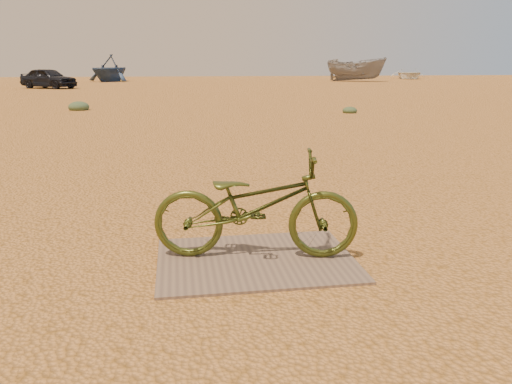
{
  "coord_description": "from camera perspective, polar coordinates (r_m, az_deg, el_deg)",
  "views": [
    {
      "loc": [
        -1.17,
        -3.88,
        1.64
      ],
      "look_at": [
        -0.55,
        0.03,
        0.61
      ],
      "focal_mm": 35.0,
      "sensor_mm": 36.0,
      "label": 1
    }
  ],
  "objects": [
    {
      "name": "ground",
      "position": [
        4.37,
        7.26,
        -7.55
      ],
      "size": [
        120.0,
        120.0,
        0.0
      ],
      "primitive_type": "plane",
      "color": "#C58444",
      "rests_on": "ground"
    },
    {
      "name": "plywood_board",
      "position": [
        4.28,
        0.0,
        -7.75
      ],
      "size": [
        1.66,
        1.22,
        0.02
      ],
      "primitive_type": "cube",
      "color": "brown",
      "rests_on": "ground"
    },
    {
      "name": "bicycle",
      "position": [
        4.18,
        -0.04,
        -1.56
      ],
      "size": [
        1.8,
        0.89,
        0.9
      ],
      "primitive_type": "imported",
      "rotation": [
        0.0,
        0.0,
        1.4
      ],
      "color": "#3C4718",
      "rests_on": "plywood_board"
    },
    {
      "name": "car",
      "position": [
        36.07,
        -22.65,
        11.92
      ],
      "size": [
        4.08,
        3.4,
        1.31
      ],
      "primitive_type": "imported",
      "rotation": [
        0.0,
        0.0,
        0.99
      ],
      "color": "black",
      "rests_on": "ground"
    },
    {
      "name": "boat_far_left",
      "position": [
        47.28,
        -16.4,
        13.45
      ],
      "size": [
        5.7,
        5.9,
        2.38
      ],
      "primitive_type": "imported",
      "rotation": [
        0.0,
        0.0,
        -0.56
      ],
      "color": "navy",
      "rests_on": "ground"
    },
    {
      "name": "boat_mid_right",
      "position": [
        46.99,
        11.34,
        13.57
      ],
      "size": [
        5.57,
        4.83,
        2.09
      ],
      "primitive_type": "imported",
      "rotation": [
        0.0,
        0.0,
        0.94
      ],
      "color": "gray",
      "rests_on": "ground"
    },
    {
      "name": "boat_far_right",
      "position": [
        55.73,
        17.06,
        12.8
      ],
      "size": [
        5.21,
        6.03,
        1.05
      ],
      "primitive_type": "imported",
      "rotation": [
        0.0,
        0.0,
        -0.37
      ],
      "color": "white",
      "rests_on": "ground"
    },
    {
      "name": "kale_b",
      "position": [
        17.27,
        10.65,
        8.88
      ],
      "size": [
        0.48,
        0.48,
        0.27
      ],
      "primitive_type": "ellipsoid",
      "color": "#4A5E3E",
      "rests_on": "ground"
    },
    {
      "name": "kale_c",
      "position": [
        19.08,
        -19.57,
        8.82
      ],
      "size": [
        0.72,
        0.72,
        0.4
      ],
      "primitive_type": "ellipsoid",
      "color": "#4A5E3E",
      "rests_on": "ground"
    }
  ]
}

